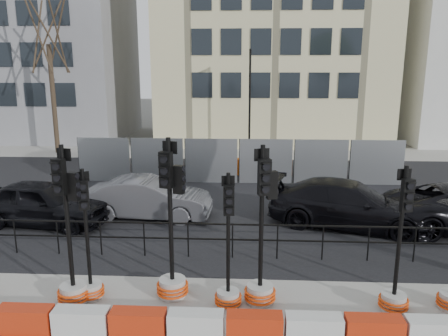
{
  "coord_description": "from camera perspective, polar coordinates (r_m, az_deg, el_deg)",
  "views": [
    {
      "loc": [
        0.34,
        -9.76,
        5.09
      ],
      "look_at": [
        -0.32,
        3.0,
        2.1
      ],
      "focal_mm": 35.0,
      "sensor_mm": 36.0,
      "label": 1
    }
  ],
  "objects": [
    {
      "name": "ground",
      "position": [
        11.01,
        0.89,
        -14.36
      ],
      "size": [
        120.0,
        120.0,
        0.0
      ],
      "primitive_type": "plane",
      "color": "#51514C",
      "rests_on": "ground"
    },
    {
      "name": "road",
      "position": [
        17.51,
        1.74,
        -3.67
      ],
      "size": [
        40.0,
        14.0,
        0.03
      ],
      "primitive_type": "cube",
      "color": "black",
      "rests_on": "ground"
    },
    {
      "name": "sidewalk_far",
      "position": [
        26.25,
        2.18,
        2.02
      ],
      "size": [
        40.0,
        4.0,
        0.02
      ],
      "primitive_type": "cube",
      "color": "gray",
      "rests_on": "ground"
    },
    {
      "name": "building_grey",
      "position": [
        34.88,
        -22.13,
        15.39
      ],
      "size": [
        11.0,
        9.06,
        14.0
      ],
      "color": "gray",
      "rests_on": "ground"
    },
    {
      "name": "building_cream",
      "position": [
        32.02,
        6.32,
        20.12
      ],
      "size": [
        15.0,
        10.06,
        18.0
      ],
      "color": "beige",
      "rests_on": "ground"
    },
    {
      "name": "kerb_railing",
      "position": [
        11.81,
        1.12,
        -8.71
      ],
      "size": [
        18.0,
        0.04,
        1.0
      ],
      "color": "black",
      "rests_on": "ground"
    },
    {
      "name": "heras_fencing",
      "position": [
        20.05,
        1.9,
        0.47
      ],
      "size": [
        14.33,
        1.72,
        2.0
      ],
      "color": "#909398",
      "rests_on": "ground"
    },
    {
      "name": "lamp_post_far",
      "position": [
        24.81,
        3.38,
        8.84
      ],
      "size": [
        0.12,
        0.56,
        6.0
      ],
      "color": "black",
      "rests_on": "ground"
    },
    {
      "name": "tree_bare_far",
      "position": [
        27.73,
        -22.0,
        15.5
      ],
      "size": [
        2.0,
        2.0,
        9.0
      ],
      "color": "#473828",
      "rests_on": "ground"
    },
    {
      "name": "barrier_row",
      "position": [
        8.42,
        0.15,
        -20.97
      ],
      "size": [
        12.55,
        0.5,
        0.8
      ],
      "color": "red",
      "rests_on": "ground"
    },
    {
      "name": "traffic_signal_b",
      "position": [
        10.21,
        -19.28,
        -12.19
      ],
      "size": [
        0.7,
        0.7,
        3.54
      ],
      "rotation": [
        0.0,
        0.0,
        -0.26
      ],
      "color": "#B7B8B3",
      "rests_on": "ground"
    },
    {
      "name": "traffic_signal_c",
      "position": [
        10.37,
        -17.13,
        -12.98
      ],
      "size": [
        0.59,
        0.59,
        2.99
      ],
      "rotation": [
        0.0,
        0.0,
        0.32
      ],
      "color": "#B7B8B3",
      "rests_on": "ground"
    },
    {
      "name": "traffic_signal_d",
      "position": [
        9.95,
        -6.81,
        -12.03
      ],
      "size": [
        0.72,
        0.72,
        3.65
      ],
      "rotation": [
        0.0,
        0.0,
        -0.3
      ],
      "color": "#B7B8B3",
      "rests_on": "ground"
    },
    {
      "name": "traffic_signal_e",
      "position": [
        9.64,
        0.55,
        -14.46
      ],
      "size": [
        0.59,
        0.59,
        2.99
      ],
      "rotation": [
        0.0,
        0.0,
        0.13
      ],
      "color": "#B7B8B3",
      "rests_on": "ground"
    },
    {
      "name": "traffic_signal_f",
      "position": [
        9.7,
        4.88,
        -12.85
      ],
      "size": [
        0.7,
        0.7,
        3.54
      ],
      "rotation": [
        0.0,
        0.0,
        0.3
      ],
      "color": "#B7B8B3",
      "rests_on": "ground"
    },
    {
      "name": "traffic_signal_g",
      "position": [
        10.14,
        21.51,
        -13.74
      ],
      "size": [
        0.63,
        0.63,
        3.17
      ],
      "rotation": [
        0.0,
        0.0,
        0.2
      ],
      "color": "#B7B8B3",
      "rests_on": "ground"
    },
    {
      "name": "car_a",
      "position": [
        15.43,
        -22.61,
        -4.22
      ],
      "size": [
        2.92,
        4.83,
        1.49
      ],
      "primitive_type": "imported",
      "rotation": [
        0.0,
        0.0,
        1.44
      ],
      "color": "black",
      "rests_on": "ground"
    },
    {
      "name": "car_b",
      "position": [
        15.12,
        -9.83,
        -3.9
      ],
      "size": [
        1.94,
        4.42,
        1.4
      ],
      "primitive_type": "imported",
      "rotation": [
        0.0,
        0.0,
        1.52
      ],
      "color": "#4E4F54",
      "rests_on": "ground"
    },
    {
      "name": "car_c",
      "position": [
        14.66,
        15.98,
        -4.58
      ],
      "size": [
        4.84,
        6.25,
        1.49
      ],
      "primitive_type": "imported",
      "rotation": [
        0.0,
        0.0,
        1.29
      ],
      "color": "black",
      "rests_on": "ground"
    }
  ]
}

